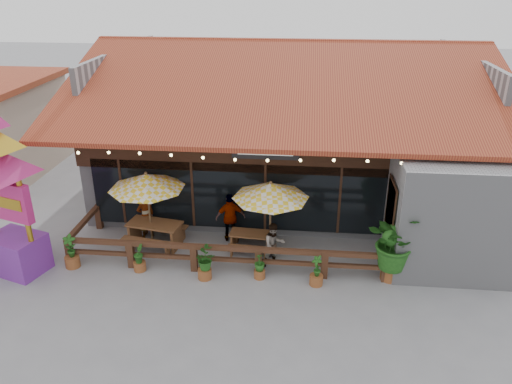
# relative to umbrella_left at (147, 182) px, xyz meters

# --- Properties ---
(ground) EXTENTS (100.00, 100.00, 0.00)m
(ground) POSITION_rel_umbrella_left_xyz_m (4.27, -0.94, -2.32)
(ground) COLOR gray
(ground) RESTS_ON ground
(restaurant_building) EXTENTS (15.50, 14.73, 6.09)m
(restaurant_building) POSITION_rel_umbrella_left_xyz_m (4.53, 5.68, -0.12)
(restaurant_building) COLOR #9D9DA2
(restaurant_building) RESTS_ON ground
(patio_railing) EXTENTS (10.00, 2.60, 0.92)m
(patio_railing) POSITION_rel_umbrella_left_xyz_m (2.02, -1.20, -1.71)
(patio_railing) COLOR #4C281B
(patio_railing) RESTS_ON ground
(umbrella_left) EXTENTS (3.28, 3.28, 2.66)m
(umbrella_left) POSITION_rel_umbrella_left_xyz_m (0.00, 0.00, 0.00)
(umbrella_left) COLOR brown
(umbrella_left) RESTS_ON ground
(umbrella_right) EXTENTS (2.78, 2.78, 2.60)m
(umbrella_right) POSITION_rel_umbrella_left_xyz_m (4.03, -0.23, -0.05)
(umbrella_right) COLOR brown
(umbrella_right) RESTS_ON ground
(picnic_table_left) EXTENTS (2.02, 1.82, 0.85)m
(picnic_table_left) POSITION_rel_umbrella_left_xyz_m (0.15, -0.06, -1.75)
(picnic_table_left) COLOR brown
(picnic_table_left) RESTS_ON ground
(picnic_table_right) EXTENTS (1.44, 1.26, 0.66)m
(picnic_table_right) POSITION_rel_umbrella_left_xyz_m (3.38, -0.05, -1.88)
(picnic_table_right) COLOR brown
(picnic_table_right) RESTS_ON ground
(tropical_plant) EXTENTS (2.10, 2.11, 2.21)m
(tropical_plant) POSITION_rel_umbrella_left_xyz_m (7.76, -1.32, -1.06)
(tropical_plant) COLOR brown
(tropical_plant) RESTS_ON ground
(diner_a) EXTENTS (0.72, 0.68, 1.66)m
(diner_a) POSITION_rel_umbrella_left_xyz_m (-0.32, 0.51, -1.49)
(diner_a) COLOR #351D11
(diner_a) RESTS_ON ground
(diner_b) EXTENTS (0.88, 0.81, 1.46)m
(diner_b) POSITION_rel_umbrella_left_xyz_m (4.20, -0.89, -1.59)
(diner_b) COLOR #351D11
(diner_b) RESTS_ON ground
(diner_c) EXTENTS (1.08, 0.64, 1.72)m
(diner_c) POSITION_rel_umbrella_left_xyz_m (2.62, 0.58, -1.46)
(diner_c) COLOR #351D11
(diner_c) RESTS_ON ground
(planter_a) EXTENTS (0.46, 0.46, 1.12)m
(planter_a) POSITION_rel_umbrella_left_xyz_m (-2.09, -1.61, -1.85)
(planter_a) COLOR brown
(planter_a) RESTS_ON ground
(planter_b) EXTENTS (0.38, 0.38, 0.93)m
(planter_b) POSITION_rel_umbrella_left_xyz_m (0.08, -1.61, -1.90)
(planter_b) COLOR brown
(planter_b) RESTS_ON ground
(planter_c) EXTENTS (0.81, 0.82, 1.02)m
(planter_c) POSITION_rel_umbrella_left_xyz_m (2.18, -1.84, -1.75)
(planter_c) COLOR brown
(planter_c) RESTS_ON ground
(planter_d) EXTENTS (0.44, 0.44, 0.84)m
(planter_d) POSITION_rel_umbrella_left_xyz_m (3.83, -1.65, -1.92)
(planter_d) COLOR brown
(planter_d) RESTS_ON ground
(planter_e) EXTENTS (0.40, 0.42, 0.98)m
(planter_e) POSITION_rel_umbrella_left_xyz_m (5.53, -1.84, -1.91)
(planter_e) COLOR brown
(planter_e) RESTS_ON ground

